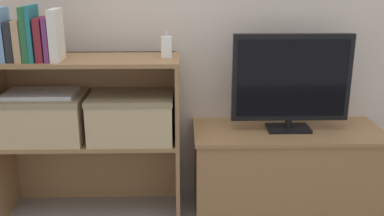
# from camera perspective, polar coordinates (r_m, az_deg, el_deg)

# --- Properties ---
(tv_stand) EXTENTS (0.99, 0.42, 0.44)m
(tv_stand) POSITION_cam_1_polar(r_m,az_deg,el_deg) (2.48, 11.77, -7.50)
(tv_stand) COLOR olive
(tv_stand) RESTS_ON ground_plane
(tv) EXTENTS (0.60, 0.14, 0.50)m
(tv) POSITION_cam_1_polar(r_m,az_deg,el_deg) (2.32, 12.51, 3.45)
(tv) COLOR black
(tv) RESTS_ON tv_stand
(bookshelf_lower_tier) EXTENTS (0.92, 0.33, 0.42)m
(bookshelf_lower_tier) POSITION_cam_1_polar(r_m,az_deg,el_deg) (2.47, -12.36, -6.35)
(bookshelf_lower_tier) COLOR olive
(bookshelf_lower_tier) RESTS_ON ground_plane
(bookshelf_upper_tier) EXTENTS (0.92, 0.33, 0.41)m
(bookshelf_upper_tier) POSITION_cam_1_polar(r_m,az_deg,el_deg) (2.34, -13.01, 3.04)
(bookshelf_upper_tier) COLOR olive
(bookshelf_upper_tier) RESTS_ON bookshelf_lower_tier
(book_skyblue) EXTENTS (0.03, 0.12, 0.25)m
(book_skyblue) POSITION_cam_1_polar(r_m,az_deg,el_deg) (2.27, -22.84, 8.60)
(book_skyblue) COLOR #709ECC
(book_skyblue) RESTS_ON bookshelf_upper_tier
(book_charcoal) EXTENTS (0.03, 0.13, 0.18)m
(book_charcoal) POSITION_cam_1_polar(r_m,az_deg,el_deg) (2.26, -21.82, 7.89)
(book_charcoal) COLOR #232328
(book_charcoal) RESTS_ON bookshelf_upper_tier
(book_tan) EXTENTS (0.03, 0.15, 0.19)m
(book_tan) POSITION_cam_1_polar(r_m,az_deg,el_deg) (2.25, -20.88, 8.04)
(book_tan) COLOR tan
(book_tan) RESTS_ON bookshelf_upper_tier
(book_forest) EXTENTS (0.03, 0.14, 0.25)m
(book_forest) POSITION_cam_1_polar(r_m,az_deg,el_deg) (2.23, -20.15, 8.82)
(book_forest) COLOR #286638
(book_forest) RESTS_ON bookshelf_upper_tier
(book_teal) EXTENTS (0.02, 0.15, 0.26)m
(book_teal) POSITION_cam_1_polar(r_m,az_deg,el_deg) (2.22, -19.48, 8.94)
(book_teal) COLOR #1E7075
(book_teal) RESTS_ON bookshelf_upper_tier
(book_maroon) EXTENTS (0.03, 0.13, 0.20)m
(book_maroon) POSITION_cam_1_polar(r_m,az_deg,el_deg) (2.22, -18.58, 8.27)
(book_maroon) COLOR maroon
(book_maroon) RESTS_ON bookshelf_upper_tier
(book_plum) EXTENTS (0.02, 0.14, 0.20)m
(book_plum) POSITION_cam_1_polar(r_m,az_deg,el_deg) (2.21, -17.71, 8.34)
(book_plum) COLOR #6B2D66
(book_plum) RESTS_ON bookshelf_upper_tier
(book_ivory) EXTENTS (0.04, 0.14, 0.24)m
(book_ivory) POSITION_cam_1_polar(r_m,az_deg,el_deg) (2.19, -16.87, 8.85)
(book_ivory) COLOR silver
(book_ivory) RESTS_ON bookshelf_upper_tier
(baby_monitor) EXTENTS (0.05, 0.03, 0.13)m
(baby_monitor) POSITION_cam_1_polar(r_m,az_deg,el_deg) (2.19, -3.25, 7.77)
(baby_monitor) COLOR white
(baby_monitor) RESTS_ON bookshelf_upper_tier
(storage_basket_left) EXTENTS (0.42, 0.30, 0.23)m
(storage_basket_left) POSITION_cam_1_polar(r_m,az_deg,el_deg) (2.36, -18.38, -0.90)
(storage_basket_left) COLOR tan
(storage_basket_left) RESTS_ON bookshelf_lower_tier
(storage_basket_right) EXTENTS (0.42, 0.30, 0.23)m
(storage_basket_right) POSITION_cam_1_polar(r_m,az_deg,el_deg) (2.27, -7.68, -0.86)
(storage_basket_right) COLOR tan
(storage_basket_right) RESTS_ON bookshelf_lower_tier
(laptop) EXTENTS (0.34, 0.21, 0.02)m
(laptop) POSITION_cam_1_polar(r_m,az_deg,el_deg) (2.33, -18.64, 1.76)
(laptop) COLOR #BCBCC1
(laptop) RESTS_ON storage_basket_left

